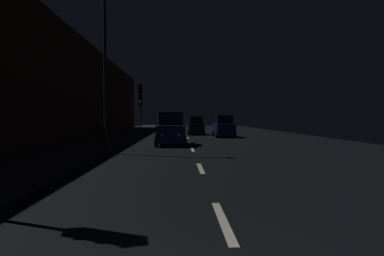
{
  "coord_description": "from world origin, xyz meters",
  "views": [
    {
      "loc": [
        -0.78,
        -2.23,
        1.82
      ],
      "look_at": [
        0.23,
        20.75,
        1.04
      ],
      "focal_mm": 28.29,
      "sensor_mm": 36.0,
      "label": 1
    }
  ],
  "objects_px": {
    "streetlamp_overhead": "(113,48)",
    "car_distant_taillights": "(196,126)",
    "traffic_light_far_left": "(140,99)",
    "car_parked_right_far": "(224,127)",
    "car_approaching_headlights": "(171,130)"
  },
  "relations": [
    {
      "from": "streetlamp_overhead",
      "to": "car_distant_taillights",
      "type": "height_order",
      "value": "streetlamp_overhead"
    },
    {
      "from": "traffic_light_far_left",
      "to": "car_distant_taillights",
      "type": "relative_size",
      "value": 1.25
    },
    {
      "from": "car_distant_taillights",
      "to": "traffic_light_far_left",
      "type": "bearing_deg",
      "value": 132.97
    },
    {
      "from": "traffic_light_far_left",
      "to": "car_distant_taillights",
      "type": "distance_m",
      "value": 7.73
    },
    {
      "from": "car_parked_right_far",
      "to": "car_distant_taillights",
      "type": "bearing_deg",
      "value": 29.62
    },
    {
      "from": "traffic_light_far_left",
      "to": "car_parked_right_far",
      "type": "bearing_deg",
      "value": 96.48
    },
    {
      "from": "streetlamp_overhead",
      "to": "car_parked_right_far",
      "type": "relative_size",
      "value": 2.01
    },
    {
      "from": "car_distant_taillights",
      "to": "car_approaching_headlights",
      "type": "bearing_deg",
      "value": 169.23
    },
    {
      "from": "streetlamp_overhead",
      "to": "car_distant_taillights",
      "type": "xyz_separation_m",
      "value": [
        5.1,
        17.27,
        -4.42
      ]
    },
    {
      "from": "traffic_light_far_left",
      "to": "car_distant_taillights",
      "type": "xyz_separation_m",
      "value": [
        5.32,
        4.96,
        -2.62
      ]
    },
    {
      "from": "car_approaching_headlights",
      "to": "car_parked_right_far",
      "type": "height_order",
      "value": "car_approaching_headlights"
    },
    {
      "from": "streetlamp_overhead",
      "to": "traffic_light_far_left",
      "type": "bearing_deg",
      "value": 91.03
    },
    {
      "from": "traffic_light_far_left",
      "to": "car_parked_right_far",
      "type": "relative_size",
      "value": 1.19
    },
    {
      "from": "car_distant_taillights",
      "to": "streetlamp_overhead",
      "type": "bearing_deg",
      "value": 163.54
    },
    {
      "from": "streetlamp_overhead",
      "to": "car_parked_right_far",
      "type": "distance_m",
      "value": 15.67
    }
  ]
}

